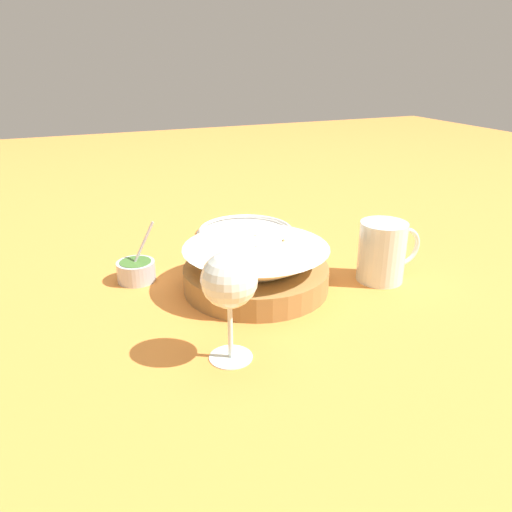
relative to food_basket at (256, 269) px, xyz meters
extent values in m
plane|color=orange|center=(0.02, 0.03, -0.04)|extent=(4.00, 4.00, 0.00)
cylinder|color=olive|center=(0.00, 0.00, -0.01)|extent=(0.26, 0.26, 0.04)
cone|color=#EDE5C6|center=(0.00, 0.00, 0.01)|extent=(0.26, 0.26, 0.08)
cylinder|color=#3D842D|center=(0.00, 0.00, -0.01)|extent=(0.20, 0.20, 0.01)
pyramid|color=#B77A38|center=(0.06, 0.01, 0.02)|extent=(0.09, 0.10, 0.06)
pyramid|color=#B77A38|center=(0.02, 0.05, 0.02)|extent=(0.06, 0.08, 0.05)
pyramid|color=#B77A38|center=(-0.05, 0.03, 0.02)|extent=(0.08, 0.09, 0.05)
pyramid|color=#B77A38|center=(-0.05, -0.03, 0.02)|extent=(0.09, 0.09, 0.05)
pyramid|color=#B77A38|center=(0.00, 0.00, 0.02)|extent=(0.09, 0.09, 0.05)
cylinder|color=#B7B7BC|center=(-0.20, 0.12, -0.02)|extent=(0.07, 0.07, 0.04)
cylinder|color=#42702D|center=(-0.20, 0.12, -0.01)|extent=(0.06, 0.06, 0.03)
cylinder|color=#B7B7BC|center=(-0.18, 0.12, 0.03)|extent=(0.06, 0.01, 0.10)
cylinder|color=silver|center=(-0.12, -0.20, -0.03)|extent=(0.06, 0.06, 0.00)
cylinder|color=silver|center=(-0.12, -0.20, 0.01)|extent=(0.01, 0.01, 0.09)
sphere|color=silver|center=(-0.12, -0.20, 0.09)|extent=(0.08, 0.08, 0.08)
sphere|color=#DBD17A|center=(-0.12, -0.20, 0.08)|extent=(0.05, 0.05, 0.05)
cylinder|color=silver|center=(0.23, -0.06, 0.02)|extent=(0.09, 0.09, 0.11)
cylinder|color=orange|center=(0.23, -0.06, 0.01)|extent=(0.07, 0.07, 0.08)
torus|color=silver|center=(0.28, -0.06, 0.02)|extent=(0.08, 0.01, 0.08)
cylinder|color=white|center=(0.09, 0.28, -0.03)|extent=(0.23, 0.23, 0.01)
torus|color=white|center=(0.09, 0.28, -0.03)|extent=(0.22, 0.22, 0.01)
camera|label=1|loc=(-0.32, -0.76, 0.37)|focal=35.00mm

